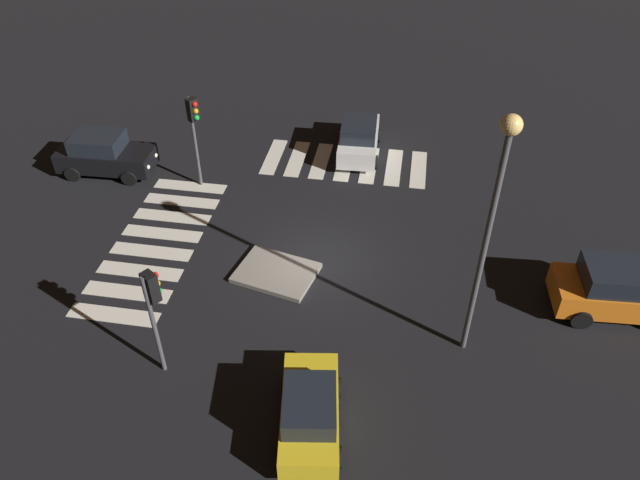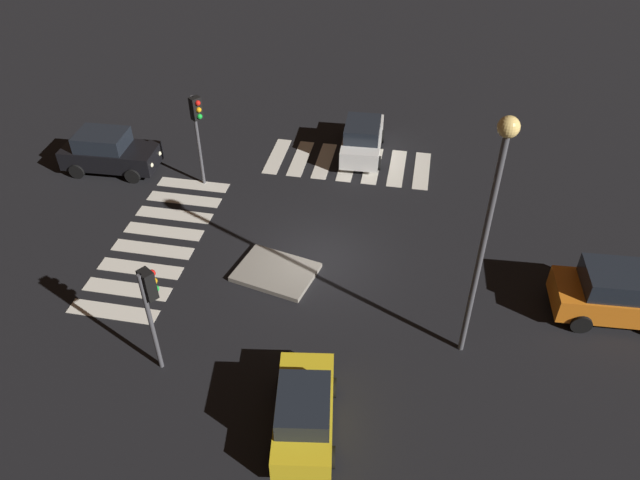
# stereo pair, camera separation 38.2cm
# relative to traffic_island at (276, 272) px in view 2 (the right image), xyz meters

# --- Properties ---
(ground_plane) EXTENTS (80.00, 80.00, 0.00)m
(ground_plane) POSITION_rel_traffic_island_xyz_m (-1.47, -1.07, -0.09)
(ground_plane) COLOR black
(traffic_island) EXTENTS (3.24, 2.71, 0.18)m
(traffic_island) POSITION_rel_traffic_island_xyz_m (0.00, 0.00, 0.00)
(traffic_island) COLOR gray
(traffic_island) RESTS_ON ground
(car_white) EXTENTS (2.09, 4.19, 1.80)m
(car_white) POSITION_rel_traffic_island_xyz_m (-1.99, -9.13, 0.79)
(car_white) COLOR silver
(car_white) RESTS_ON ground
(car_black) EXTENTS (4.40, 2.18, 1.88)m
(car_black) POSITION_rel_traffic_island_xyz_m (9.20, -5.65, 0.84)
(car_black) COLOR black
(car_black) RESTS_ON ground
(car_orange) EXTENTS (4.55, 2.30, 1.94)m
(car_orange) POSITION_rel_traffic_island_xyz_m (-11.90, -0.14, 0.86)
(car_orange) COLOR orange
(car_orange) RESTS_ON ground
(car_yellow) EXTENTS (2.21, 3.93, 1.64)m
(car_yellow) POSITION_rel_traffic_island_xyz_m (-2.41, 6.25, 0.72)
(car_yellow) COLOR gold
(car_yellow) RESTS_ON ground
(traffic_light_north) EXTENTS (0.54, 0.53, 3.88)m
(traffic_light_north) POSITION_rel_traffic_island_xyz_m (2.41, 4.77, 2.85)
(traffic_light_north) COLOR #47474C
(traffic_light_north) RESTS_ON ground
(traffic_light_east) EXTENTS (0.53, 0.54, 4.23)m
(traffic_light_east) POSITION_rel_traffic_island_xyz_m (4.53, -5.25, 3.12)
(traffic_light_east) COLOR #47474C
(traffic_light_east) RESTS_ON ground
(street_lamp) EXTENTS (0.56, 0.56, 8.34)m
(street_lamp) POSITION_rel_traffic_island_xyz_m (-6.78, 2.38, 5.53)
(street_lamp) COLOR #47474C
(street_lamp) RESTS_ON ground
(crosswalk_near) EXTENTS (7.60, 3.20, 0.02)m
(crosswalk_near) POSITION_rel_traffic_island_xyz_m (-1.47, -8.20, -0.08)
(crosswalk_near) COLOR silver
(crosswalk_near) RESTS_ON ground
(crosswalk_side) EXTENTS (3.20, 8.75, 0.02)m
(crosswalk_side) POSITION_rel_traffic_island_xyz_m (5.08, -1.07, -0.08)
(crosswalk_side) COLOR silver
(crosswalk_side) RESTS_ON ground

